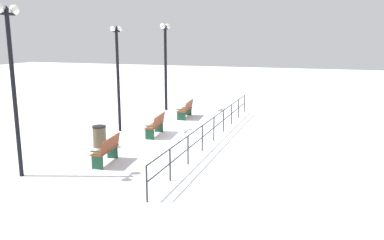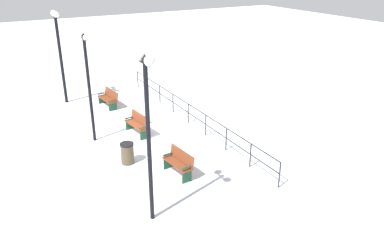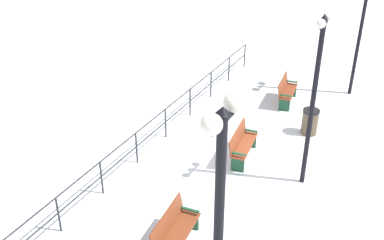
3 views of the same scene
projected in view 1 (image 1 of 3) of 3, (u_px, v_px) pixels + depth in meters
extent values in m
plane|color=white|center=(155.00, 136.00, 17.23)|extent=(80.00, 80.00, 0.00)
cube|color=brown|center=(184.00, 110.00, 20.95)|extent=(0.66, 1.63, 0.04)
cube|color=brown|center=(189.00, 105.00, 20.84)|extent=(0.27, 1.59, 0.46)
cube|color=#19472D|center=(187.00, 111.00, 21.66)|extent=(0.46, 0.10, 0.43)
cube|color=#19472D|center=(181.00, 116.00, 20.33)|extent=(0.46, 0.10, 0.43)
cube|color=#19472D|center=(187.00, 105.00, 21.59)|extent=(0.46, 0.11, 0.04)
cube|color=#19472D|center=(181.00, 110.00, 20.27)|extent=(0.46, 0.11, 0.04)
cube|color=brown|center=(154.00, 125.00, 17.14)|extent=(0.61, 1.61, 0.04)
cube|color=brown|center=(159.00, 120.00, 17.04)|extent=(0.30, 1.57, 0.46)
cube|color=#19472D|center=(159.00, 127.00, 17.84)|extent=(0.38, 0.10, 0.46)
cube|color=#19472D|center=(150.00, 134.00, 16.53)|extent=(0.38, 0.10, 0.46)
cube|color=#19472D|center=(158.00, 119.00, 17.77)|extent=(0.39, 0.12, 0.04)
cube|color=#19472D|center=(149.00, 126.00, 16.46)|extent=(0.39, 0.12, 0.04)
cube|color=brown|center=(105.00, 150.00, 13.35)|extent=(0.59, 1.47, 0.04)
cube|color=brown|center=(111.00, 143.00, 13.26)|extent=(0.28, 1.44, 0.44)
cube|color=#19472D|center=(112.00, 152.00, 13.99)|extent=(0.39, 0.09, 0.48)
cube|color=#19472D|center=(97.00, 162.00, 12.81)|extent=(0.39, 0.09, 0.48)
cube|color=#19472D|center=(111.00, 142.00, 13.92)|extent=(0.39, 0.11, 0.04)
cube|color=#19472D|center=(96.00, 152.00, 12.74)|extent=(0.39, 0.11, 0.04)
cylinder|color=black|center=(166.00, 69.00, 22.80)|extent=(0.16, 0.16, 4.78)
cylinder|color=black|center=(165.00, 29.00, 22.33)|extent=(0.10, 0.71, 0.10)
sphere|color=white|center=(167.00, 26.00, 22.63)|extent=(0.31, 0.31, 0.31)
sphere|color=white|center=(163.00, 26.00, 21.97)|extent=(0.31, 0.31, 0.31)
cone|color=black|center=(165.00, 25.00, 22.29)|extent=(0.22, 0.22, 0.12)
cylinder|color=black|center=(118.00, 81.00, 17.62)|extent=(0.13, 0.13, 4.57)
cylinder|color=black|center=(116.00, 31.00, 17.17)|extent=(0.08, 0.61, 0.08)
sphere|color=white|center=(120.00, 29.00, 17.43)|extent=(0.22, 0.22, 0.22)
sphere|color=white|center=(113.00, 29.00, 16.87)|extent=(0.22, 0.22, 0.22)
cone|color=black|center=(116.00, 27.00, 17.13)|extent=(0.18, 0.18, 0.12)
cylinder|color=black|center=(14.00, 96.00, 11.74)|extent=(0.13, 0.13, 4.98)
cylinder|color=black|center=(7.00, 14.00, 11.25)|extent=(0.08, 0.62, 0.08)
sphere|color=white|center=(14.00, 10.00, 11.51)|extent=(0.29, 0.29, 0.29)
cone|color=black|center=(6.00, 7.00, 11.21)|extent=(0.18, 0.18, 0.12)
cylinder|color=#26282D|center=(244.00, 104.00, 22.39)|extent=(0.05, 0.05, 0.99)
cylinder|color=#26282D|center=(239.00, 109.00, 20.87)|extent=(0.05, 0.05, 0.99)
cylinder|color=#26282D|center=(232.00, 114.00, 19.35)|extent=(0.05, 0.05, 0.99)
cylinder|color=#26282D|center=(223.00, 121.00, 17.83)|extent=(0.05, 0.05, 0.99)
cylinder|color=#26282D|center=(214.00, 129.00, 16.30)|extent=(0.05, 0.05, 0.99)
cylinder|color=#26282D|center=(202.00, 139.00, 14.78)|extent=(0.05, 0.05, 0.99)
cylinder|color=#26282D|center=(188.00, 150.00, 13.26)|extent=(0.05, 0.05, 0.99)
cylinder|color=#26282D|center=(170.00, 165.00, 11.74)|extent=(0.05, 0.05, 0.99)
cylinder|color=#26282D|center=(147.00, 184.00, 10.22)|extent=(0.05, 0.05, 0.99)
cylinder|color=#26282D|center=(214.00, 117.00, 16.20)|extent=(0.04, 13.11, 0.04)
cylinder|color=#26282D|center=(214.00, 128.00, 16.29)|extent=(0.04, 13.11, 0.04)
cylinder|color=brown|center=(100.00, 137.00, 15.38)|extent=(0.50, 0.50, 0.78)
cylinder|color=black|center=(99.00, 127.00, 15.29)|extent=(0.53, 0.53, 0.06)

